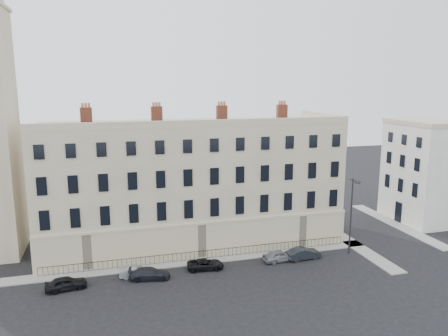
{
  "coord_description": "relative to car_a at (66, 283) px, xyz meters",
  "views": [
    {
      "loc": [
        -16.18,
        -40.23,
        19.82
      ],
      "look_at": [
        -2.26,
        10.0,
        9.54
      ],
      "focal_mm": 35.0,
      "sensor_mm": 36.0,
      "label": 1
    }
  ],
  "objects": [
    {
      "name": "terrace",
      "position": [
        14.49,
        10.21,
        6.83
      ],
      "size": [
        36.22,
        12.22,
        17.0
      ],
      "color": "tan",
      "rests_on": "ground"
    },
    {
      "name": "pavement_east_return",
      "position": [
        33.45,
        6.24,
        -0.61
      ],
      "size": [
        2.0,
        24.0,
        0.12
      ],
      "primitive_type": "cube",
      "color": "gray",
      "rests_on": "ground"
    },
    {
      "name": "railings",
      "position": [
        14.45,
        3.64,
        -0.11
      ],
      "size": [
        35.0,
        0.04,
        0.96
      ],
      "color": "black",
      "rests_on": "ground"
    },
    {
      "name": "ground",
      "position": [
        20.45,
        -1.76,
        -0.67
      ],
      "size": [
        160.0,
        160.0,
        0.0
      ],
      "primitive_type": "plane",
      "color": "black",
      "rests_on": "ground"
    },
    {
      "name": "car_c",
      "position": [
        8.05,
        0.18,
        -0.06
      ],
      "size": [
        4.4,
        2.33,
        1.21
      ],
      "primitive_type": "imported",
      "rotation": [
        0.0,
        0.0,
        1.41
      ],
      "color": "black",
      "rests_on": "ground"
    },
    {
      "name": "streetlamp",
      "position": [
        31.42,
        0.77,
        4.36
      ],
      "size": [
        0.66,
        1.93,
        9.06
      ],
      "rotation": [
        0.0,
        0.0,
        0.25
      ],
      "color": "#2B2B30",
      "rests_on": "ground"
    },
    {
      "name": "car_a",
      "position": [
        0.0,
        0.0,
        0.0
      ],
      "size": [
        4.1,
        2.13,
        1.33
      ],
      "primitive_type": "imported",
      "rotation": [
        0.0,
        0.0,
        1.72
      ],
      "color": "black",
      "rests_on": "ground"
    },
    {
      "name": "car_b",
      "position": [
        6.77,
        1.08,
        -0.1
      ],
      "size": [
        3.46,
        1.35,
        1.12
      ],
      "primitive_type": "imported",
      "rotation": [
        0.0,
        0.0,
        1.52
      ],
      "color": "gray",
      "rests_on": "ground"
    },
    {
      "name": "car_e",
      "position": [
        22.63,
        0.89,
        -0.01
      ],
      "size": [
        3.98,
        1.94,
        1.31
      ],
      "primitive_type": "imported",
      "rotation": [
        0.0,
        0.0,
        1.68
      ],
      "color": "gray",
      "rests_on": "ground"
    },
    {
      "name": "adjacent_building",
      "position": [
        49.45,
        9.24,
        6.33
      ],
      "size": [
        10.0,
        10.0,
        14.0
      ],
      "primitive_type": "cube",
      "color": "silver",
      "rests_on": "ground"
    },
    {
      "name": "car_d",
      "position": [
        14.12,
        1.0,
        -0.11
      ],
      "size": [
        4.16,
        2.26,
        1.11
      ],
      "primitive_type": "imported",
      "rotation": [
        0.0,
        0.0,
        1.46
      ],
      "color": "black",
      "rests_on": "ground"
    },
    {
      "name": "car_f",
      "position": [
        25.5,
        0.71,
        0.0
      ],
      "size": [
        4.16,
        1.73,
        1.34
      ],
      "primitive_type": "imported",
      "rotation": [
        0.0,
        0.0,
        1.65
      ],
      "color": "black",
      "rests_on": "ground"
    },
    {
      "name": "pavement_terrace",
      "position": [
        10.45,
        3.24,
        -0.61
      ],
      "size": [
        48.0,
        2.0,
        0.12
      ],
      "primitive_type": "cube",
      "color": "gray",
      "rests_on": "ground"
    },
    {
      "name": "pavement_adjacent",
      "position": [
        43.45,
        8.24,
        -0.61
      ],
      "size": [
        2.0,
        20.0,
        0.12
      ],
      "primitive_type": "cube",
      "color": "gray",
      "rests_on": "ground"
    }
  ]
}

